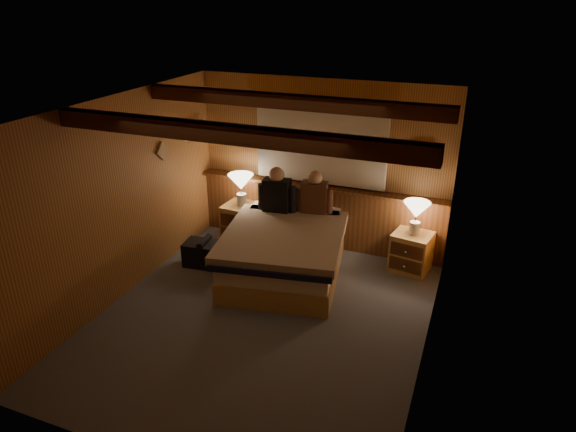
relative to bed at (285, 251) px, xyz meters
The scene contains 19 objects.
floor 1.10m from the bed, 82.82° to the right, with size 4.20×4.20×0.00m, color #4B4F59.
ceiling 2.31m from the bed, 82.82° to the right, with size 4.20×4.20×0.00m, color tan.
wall_back 1.37m from the bed, 82.98° to the left, with size 3.60×3.60×0.00m, color #BE8344.
wall_left 2.15m from the bed, 148.12° to the right, with size 4.20×4.20×0.00m, color #BE8344.
wall_right 2.36m from the bed, 28.27° to the right, with size 4.20×4.20×0.00m, color #BE8344.
wall_front 3.26m from the bed, 87.61° to the right, with size 3.60×3.60×0.00m, color #BE8344.
wainscot 1.02m from the bed, 82.53° to the left, with size 3.60×0.23×0.94m.
curtain_window 1.55m from the bed, 82.48° to the left, with size 2.18×0.09×1.11m.
ceiling_beams 2.17m from the bed, 81.63° to the right, with size 3.60×1.65×0.16m.
coat_rail 2.14m from the bed, 161.30° to the left, with size 0.05×0.55×0.24m.
framed_print 2.18m from the bed, 35.06° to the left, with size 0.30×0.04×0.25m.
bed is the anchor object (origin of this frame).
nightstand_left 1.19m from the bed, 143.82° to the left, with size 0.55×0.51×0.57m.
nightstand_right 1.68m from the bed, 25.28° to the left, with size 0.55×0.51×0.53m.
lamp_left 1.31m from the bed, 144.07° to the left, with size 0.37×0.37×0.48m.
lamp_right 1.77m from the bed, 25.15° to the left, with size 0.34×0.34×0.45m.
person_left 0.86m from the bed, 121.66° to the left, with size 0.54×0.25×0.65m.
person_right 0.90m from the bed, 77.04° to the left, with size 0.50×0.26×0.62m.
duffel_bag 1.13m from the bed, behind, with size 0.59×0.39×0.40m.
Camera 1 is at (2.07, -4.46, 3.45)m, focal length 32.00 mm.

